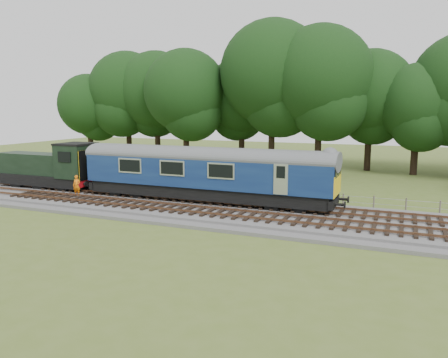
% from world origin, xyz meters
% --- Properties ---
extents(ground, '(120.00, 120.00, 0.00)m').
position_xyz_m(ground, '(0.00, 0.00, 0.00)').
color(ground, '#4F6424').
rests_on(ground, ground).
extents(ballast, '(70.00, 7.00, 0.35)m').
position_xyz_m(ballast, '(0.00, 0.00, 0.17)').
color(ballast, '#4C4C4F').
rests_on(ballast, ground).
extents(track_north, '(67.20, 2.40, 0.21)m').
position_xyz_m(track_north, '(0.00, 1.40, 0.42)').
color(track_north, black).
rests_on(track_north, ballast).
extents(track_south, '(67.20, 2.40, 0.21)m').
position_xyz_m(track_south, '(0.00, -1.60, 0.42)').
color(track_south, black).
rests_on(track_south, ballast).
extents(fence, '(64.00, 0.12, 1.00)m').
position_xyz_m(fence, '(0.00, 4.50, 0.00)').
color(fence, '#6B6054').
rests_on(fence, ground).
extents(tree_line, '(70.00, 8.00, 18.00)m').
position_xyz_m(tree_line, '(0.00, 22.00, 0.00)').
color(tree_line, black).
rests_on(tree_line, ground).
extents(dmu_railcar, '(18.05, 2.86, 3.88)m').
position_xyz_m(dmu_railcar, '(-3.02, 1.40, 2.61)').
color(dmu_railcar, black).
rests_on(dmu_railcar, ground).
extents(shunter_loco, '(8.91, 2.60, 3.38)m').
position_xyz_m(shunter_loco, '(-16.95, 1.40, 1.97)').
color(shunter_loco, black).
rests_on(shunter_loco, ground).
extents(worker, '(0.64, 0.49, 1.56)m').
position_xyz_m(worker, '(-12.54, -0.64, 1.13)').
color(worker, orange).
rests_on(worker, ballast).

